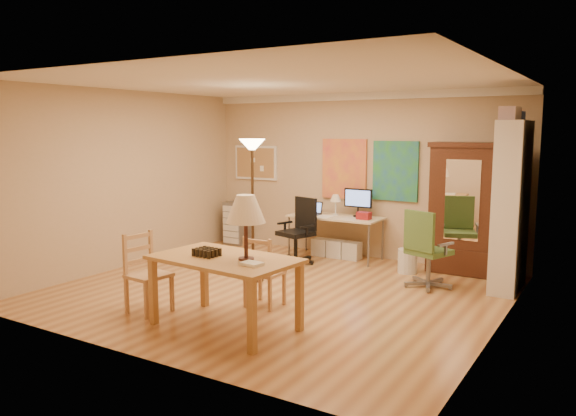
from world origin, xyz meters
The scene contains 16 objects.
floor centered at (0.00, 0.00, 0.00)m, with size 5.50×5.50×0.00m, color #996136.
crown_molding centered at (0.00, 2.46, 2.64)m, with size 5.50×0.08×0.12m, color white.
corkboard centered at (-2.05, 2.47, 1.50)m, with size 0.90×0.04×0.62m, color #AD7851.
art_panel_left centered at (-0.25, 2.47, 1.45)m, with size 0.80×0.04×1.00m, color yellow.
art_panel_right centered at (0.65, 2.47, 1.45)m, with size 0.75×0.04×0.95m, color #246A93.
dining_table centered at (0.34, -1.42, 0.91)m, with size 1.61×1.05×1.44m.
ladder_chair_back centered at (0.20, -0.63, 0.40)m, with size 0.41×0.39×0.86m.
ladder_chair_left centered at (-0.84, -1.50, 0.43)m, with size 0.45×0.47×0.93m.
torchiere_lamp centered at (-0.58, 0.26, 1.59)m, with size 0.36×0.36×1.98m.
computer_desk centered at (-0.20, 2.15, 0.42)m, with size 1.53×0.67×1.16m.
office_chair_black centered at (-0.60, 1.52, 0.28)m, with size 0.64×0.64×1.03m.
office_chair_green centered at (1.61, 1.19, 0.28)m, with size 0.65×0.65×1.05m.
drawer_cart centered at (-2.31, 2.25, 0.39)m, with size 0.39×0.47×0.78m.
armoire centered at (1.83, 2.24, 0.84)m, with size 1.05×0.50×1.92m.
bookshelf centered at (2.55, 1.65, 1.11)m, with size 0.33×0.89×2.22m.
wastebin centered at (1.12, 1.81, 0.18)m, with size 0.29×0.29×0.36m, color silver.
Camera 1 is at (3.84, -6.03, 2.11)m, focal length 35.00 mm.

